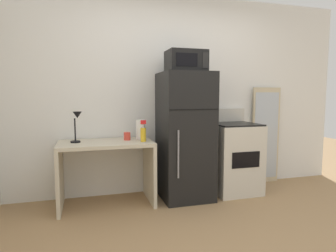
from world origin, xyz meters
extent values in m
plane|color=#9E7A51|center=(0.00, 0.00, 0.00)|extent=(12.00, 12.00, 0.00)
cube|color=white|center=(0.00, 1.70, 1.30)|extent=(5.00, 0.10, 2.60)
cube|color=beige|center=(-0.95, 1.32, 0.73)|extent=(1.07, 0.61, 0.04)
cube|color=beige|center=(-1.46, 1.32, 0.35)|extent=(0.04, 0.61, 0.71)
cube|color=beige|center=(-0.43, 1.32, 0.35)|extent=(0.04, 0.61, 0.71)
cylinder|color=black|center=(-1.28, 1.36, 0.76)|extent=(0.11, 0.11, 0.02)
cylinder|color=black|center=(-1.28, 1.36, 0.90)|extent=(0.02, 0.02, 0.26)
cone|color=black|center=(-1.25, 1.34, 1.07)|extent=(0.10, 0.10, 0.08)
cylinder|color=#D83F33|center=(-0.69, 1.38, 0.80)|extent=(0.08, 0.08, 0.09)
cylinder|color=white|center=(-0.52, 1.40, 0.87)|extent=(0.11, 0.11, 0.24)
cylinder|color=yellow|center=(-0.52, 1.22, 0.83)|extent=(0.06, 0.06, 0.16)
cylinder|color=white|center=(-0.52, 1.22, 0.93)|extent=(0.02, 0.02, 0.04)
cube|color=red|center=(-0.52, 1.21, 0.98)|extent=(0.06, 0.03, 0.04)
cube|color=black|center=(0.02, 1.31, 0.78)|extent=(0.61, 0.64, 1.56)
cube|color=black|center=(0.02, 0.99, 1.13)|extent=(0.60, 0.00, 0.01)
cylinder|color=gray|center=(-0.17, 0.98, 0.63)|extent=(0.02, 0.02, 0.55)
cube|color=black|center=(0.02, 1.29, 1.69)|extent=(0.46, 0.34, 0.26)
cube|color=black|center=(-0.03, 1.12, 1.69)|extent=(0.26, 0.01, 0.15)
cube|color=black|center=(0.20, 1.12, 1.69)|extent=(0.07, 0.01, 0.18)
cube|color=beige|center=(0.72, 1.33, 0.45)|extent=(0.59, 0.60, 0.90)
cube|color=black|center=(0.72, 1.33, 0.91)|extent=(0.57, 0.58, 0.02)
cube|color=beige|center=(0.72, 1.61, 1.01)|extent=(0.59, 0.04, 0.18)
cube|color=black|center=(0.72, 1.03, 0.50)|extent=(0.38, 0.01, 0.20)
cube|color=#C6B793|center=(1.38, 1.59, 0.70)|extent=(0.44, 0.03, 1.40)
cube|color=#B2BCC6|center=(1.38, 1.57, 0.70)|extent=(0.39, 0.00, 1.26)
camera|label=1|loc=(-1.16, -2.05, 1.28)|focal=30.79mm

